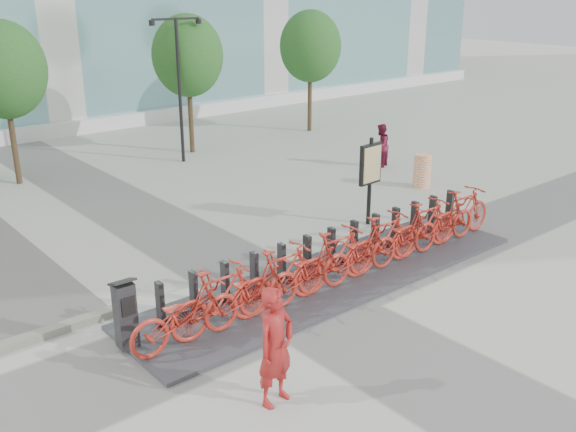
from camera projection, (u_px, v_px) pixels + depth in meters
ground at (298, 302)px, 12.88m from camera, size 120.00×120.00×0.00m
tree_1 at (3, 70)px, 19.43m from camera, size 2.60×2.60×5.10m
tree_2 at (188, 56)px, 23.35m from camera, size 2.60×2.60×5.10m
tree_3 at (310, 47)px, 26.97m from camera, size 2.60×2.60×5.10m
streetlamp at (179, 74)px, 22.18m from camera, size 2.00×0.20×5.00m
dock_pad at (334, 278)px, 13.87m from camera, size 9.60×2.40×0.08m
dock_rail_posts at (334, 247)px, 14.31m from camera, size 8.74×0.50×0.85m
bike_0 at (186, 315)px, 11.06m from camera, size 2.16×0.75×1.13m
bike_1 at (220, 299)px, 11.47m from camera, size 2.10×0.59×1.26m
bike_2 at (252, 291)px, 11.93m from camera, size 2.16×0.75×1.13m
bike_3 at (282, 277)px, 12.34m from camera, size 2.10×0.59×1.26m
bike_4 at (310, 270)px, 12.80m from camera, size 2.16×0.75×1.13m
bike_5 at (336, 258)px, 13.21m from camera, size 2.10×0.59×1.26m
bike_6 at (360, 252)px, 13.67m from camera, size 2.16×0.75×1.13m
bike_7 at (383, 241)px, 14.08m from camera, size 2.10×0.59×1.26m
bike_8 at (405, 236)px, 14.53m from camera, size 2.16×0.75×1.13m
bike_9 at (425, 226)px, 14.95m from camera, size 2.10×0.59×1.26m
bike_10 at (444, 222)px, 15.40m from camera, size 2.16×0.75×1.13m
bike_11 at (462, 213)px, 15.82m from camera, size 2.10×0.59×1.26m
kiosk at (125, 314)px, 10.95m from camera, size 0.41×0.35×1.31m
worker_red at (276, 347)px, 9.50m from camera, size 0.76×0.57×1.90m
pedestrian at (381, 146)px, 22.29m from camera, size 0.91×0.82×1.52m
construction_barrel at (422, 171)px, 20.11m from camera, size 0.68×0.68×1.05m
map_sign at (370, 168)px, 16.61m from camera, size 0.77×0.18×2.35m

